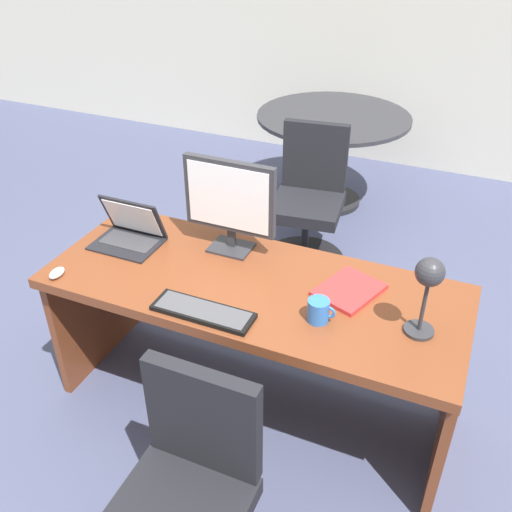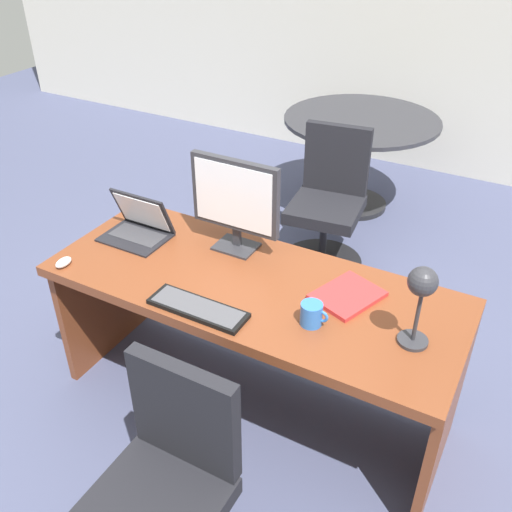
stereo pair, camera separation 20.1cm
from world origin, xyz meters
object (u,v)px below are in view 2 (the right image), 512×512
at_px(coffee_mug, 312,314).
at_px(desk, 257,311).
at_px(monitor, 235,199).
at_px(meeting_chair_near, 327,212).
at_px(desk_lamp, 421,291).
at_px(keyboard, 198,308).
at_px(office_chair, 166,500).
at_px(mouse, 64,262).
at_px(laptop, 139,223).
at_px(book, 347,295).
at_px(meeting_table, 360,141).

bearing_deg(coffee_mug, desk, 153.19).
bearing_deg(monitor, desk, -39.58).
xyz_separation_m(monitor, meeting_chair_near, (0.01, 1.19, -0.64)).
xyz_separation_m(desk, desk_lamp, (0.74, -0.11, 0.45)).
relative_size(keyboard, coffee_mug, 3.69).
bearing_deg(office_chair, keyboard, 110.27).
bearing_deg(mouse, desk, 22.82).
distance_m(laptop, mouse, 0.42).
height_order(desk, laptop, laptop).
relative_size(coffee_mug, meeting_chair_near, 0.12).
xyz_separation_m(keyboard, office_chair, (0.21, -0.57, -0.42)).
bearing_deg(laptop, coffee_mug, -12.14).
bearing_deg(book, monitor, 169.67).
relative_size(desk_lamp, office_chair, 0.41).
distance_m(monitor, book, 0.68).
height_order(book, meeting_chair_near, meeting_chair_near).
relative_size(keyboard, book, 1.28).
relative_size(keyboard, office_chair, 0.49).
distance_m(monitor, laptop, 0.54).
bearing_deg(desk, desk_lamp, -8.67).
distance_m(monitor, office_chair, 1.31).
relative_size(monitor, mouse, 5.22).
height_order(office_chair, meeting_chair_near, meeting_chair_near).
distance_m(keyboard, meeting_chair_near, 1.73).
bearing_deg(coffee_mug, book, 74.99).
bearing_deg(desk, mouse, -157.18).
xyz_separation_m(monitor, mouse, (-0.62, -0.52, -0.25)).
relative_size(keyboard, mouse, 4.89).
relative_size(desk_lamp, coffee_mug, 3.08).
height_order(keyboard, meeting_chair_near, meeting_chair_near).
bearing_deg(office_chair, desk, 97.01).
bearing_deg(monitor, laptop, -165.56).
xyz_separation_m(desk, keyboard, (-0.10, -0.32, 0.20)).
bearing_deg(mouse, meeting_table, 78.71).
bearing_deg(laptop, desk_lamp, -6.41).
relative_size(coffee_mug, meeting_table, 0.10).
bearing_deg(mouse, coffee_mug, 8.37).
bearing_deg(monitor, book, -10.33).
relative_size(desk_lamp, book, 1.07).
height_order(mouse, book, mouse).
bearing_deg(meeting_chair_near, monitor, -90.39).
relative_size(book, meeting_table, 0.28).
bearing_deg(meeting_table, laptop, -99.94).
height_order(laptop, office_chair, laptop).
bearing_deg(desk_lamp, laptop, 173.59).
bearing_deg(desk, meeting_table, 97.94).
bearing_deg(laptop, book, 0.61).
relative_size(desk, coffee_mug, 16.05).
height_order(keyboard, mouse, mouse).
bearing_deg(monitor, meeting_table, 92.83).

